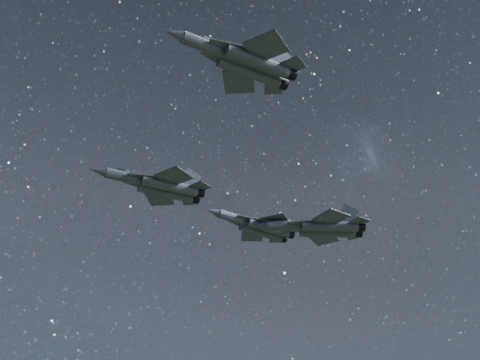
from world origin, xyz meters
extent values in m
cylinder|color=#3A3C48|center=(-14.01, 5.61, 145.08)|extent=(7.60, 2.80, 1.57)
cone|color=#3A3C48|center=(-18.77, 4.79, 145.08)|extent=(2.62, 1.79, 1.41)
ellipsoid|color=black|center=(-15.20, 5.40, 145.83)|extent=(2.54, 1.44, 0.77)
cube|color=#3A3C48|center=(-8.86, 6.49, 145.03)|extent=(8.39, 2.88, 1.31)
cylinder|color=#3A3C48|center=(-8.29, 5.56, 144.57)|extent=(8.60, 2.97, 1.57)
cylinder|color=#3A3C48|center=(-8.63, 7.55, 144.57)|extent=(8.60, 2.97, 1.57)
cylinder|color=black|center=(-3.73, 6.34, 144.57)|extent=(1.53, 1.65, 1.45)
cylinder|color=black|center=(-4.07, 8.33, 144.57)|extent=(1.53, 1.65, 1.45)
cube|color=#3A3C48|center=(-12.00, 4.57, 144.96)|extent=(5.26, 1.23, 0.12)
cube|color=#3A3C48|center=(-12.46, 7.25, 144.96)|extent=(5.29, 2.88, 0.12)
cube|color=#3A3C48|center=(-8.08, 3.15, 144.78)|extent=(5.73, 5.77, 0.20)
cube|color=#3A3C48|center=(-9.23, 9.89, 144.78)|extent=(5.18, 5.45, 0.20)
cube|color=#3A3C48|center=(-3.91, 4.98, 144.78)|extent=(3.39, 3.41, 0.15)
cube|color=#3A3C48|center=(-4.68, 9.55, 144.78)|extent=(3.04, 3.16, 0.15)
cube|color=#3A3C48|center=(-5.37, 5.81, 146.49)|extent=(3.51, 0.60, 3.58)
cube|color=#3A3C48|center=(-5.80, 8.29, 146.49)|extent=(3.43, 1.02, 3.58)
cylinder|color=#3A3C48|center=(3.08, 10.04, 142.87)|extent=(7.01, 3.64, 1.46)
cone|color=#3A3C48|center=(-1.15, 8.58, 142.87)|extent=(2.55, 1.97, 1.31)
ellipsoid|color=black|center=(2.02, 9.67, 143.57)|extent=(2.42, 1.65, 0.72)
cube|color=#3A3C48|center=(7.67, 11.63, 142.82)|extent=(7.70, 3.83, 1.21)
cylinder|color=#3A3C48|center=(8.33, 10.87, 142.40)|extent=(7.89, 3.94, 1.46)
cylinder|color=#3A3C48|center=(7.72, 12.63, 142.40)|extent=(7.89, 3.94, 1.46)
cylinder|color=black|center=(12.39, 12.27, 142.40)|extent=(1.59, 1.67, 1.35)
cylinder|color=black|center=(11.78, 14.04, 142.40)|extent=(1.59, 1.67, 1.35)
cube|color=#3A3C48|center=(5.08, 9.40, 142.76)|extent=(4.95, 1.70, 0.11)
cube|color=#3A3C48|center=(4.26, 11.78, 142.76)|extent=(4.72, 3.32, 0.11)
cube|color=#3A3C48|center=(8.89, 8.69, 142.59)|extent=(5.36, 5.29, 0.19)
cube|color=#3A3C48|center=(6.81, 14.69, 142.59)|extent=(4.36, 4.71, 0.19)
cube|color=#3A3C48|center=(12.44, 11.00, 142.59)|extent=(3.17, 3.15, 0.14)
cube|color=#3A3C48|center=(11.03, 15.06, 142.59)|extent=(2.55, 2.70, 0.14)
cube|color=#3A3C48|center=(10.97, 11.53, 144.18)|extent=(3.19, 0.95, 3.32)
cube|color=#3A3C48|center=(10.21, 13.74, 144.18)|extent=(3.03, 1.45, 3.32)
cylinder|color=#3A3C48|center=(-8.36, -24.41, 143.63)|extent=(6.58, 2.83, 1.36)
cone|color=#3A3C48|center=(-12.43, -25.38, 143.63)|extent=(2.32, 1.67, 1.22)
ellipsoid|color=black|center=(-9.38, -24.65, 144.28)|extent=(2.23, 1.37, 0.67)
cube|color=#3A3C48|center=(-3.96, -23.35, 143.58)|extent=(7.25, 2.94, 1.13)
cylinder|color=#3A3C48|center=(-3.42, -24.11, 143.19)|extent=(7.43, 3.03, 1.36)
cylinder|color=#3A3C48|center=(-3.83, -22.42, 143.19)|extent=(7.43, 3.03, 1.36)
cylinder|color=black|center=(0.48, -23.18, 143.19)|extent=(1.39, 1.48, 1.25)
cylinder|color=black|center=(0.07, -21.48, 143.19)|extent=(1.39, 1.48, 1.25)
cube|color=#3A3C48|center=(-6.56, -25.18, 143.52)|extent=(4.56, 1.16, 0.10)
cube|color=#3A3C48|center=(-7.11, -22.90, 143.52)|extent=(4.52, 2.75, 0.10)
cube|color=#3A3C48|center=(-3.10, -26.18, 143.36)|extent=(4.99, 4.98, 0.17)
cube|color=#3A3C48|center=(-4.48, -20.43, 143.36)|extent=(4.32, 4.60, 0.17)
cube|color=#3A3C48|center=(0.40, -24.36, 143.36)|extent=(2.95, 2.96, 0.13)
cube|color=#3A3C48|center=(-0.54, -20.46, 143.36)|extent=(2.54, 2.65, 0.13)
cube|color=#3A3C48|center=(-0.91, -23.73, 144.84)|extent=(3.02, 0.60, 3.10)
cube|color=#3A3C48|center=(-1.42, -21.62, 144.84)|extent=(2.92, 1.08, 3.10)
cylinder|color=#3A3C48|center=(11.19, 7.84, 141.58)|extent=(7.75, 3.22, 1.60)
cone|color=#3A3C48|center=(6.40, 8.91, 141.58)|extent=(2.71, 1.94, 1.43)
ellipsoid|color=black|center=(9.99, 8.11, 142.35)|extent=(2.62, 1.58, 0.79)
cube|color=#3A3C48|center=(16.39, 6.67, 141.53)|extent=(8.53, 3.34, 1.33)
cylinder|color=#3A3C48|center=(16.57, 5.58, 141.07)|extent=(8.75, 3.45, 1.60)
cylinder|color=#3A3C48|center=(17.02, 7.58, 141.07)|extent=(8.75, 3.45, 1.60)
cylinder|color=black|center=(21.17, 4.55, 141.07)|extent=(1.62, 1.73, 1.48)
cylinder|color=black|center=(21.62, 6.55, 141.07)|extent=(1.62, 1.73, 1.48)
cube|color=#3A3C48|center=(12.69, 6.08, 141.46)|extent=(5.33, 3.17, 0.12)
cube|color=#3A3C48|center=(13.30, 8.78, 141.46)|extent=(5.36, 1.28, 0.12)
cube|color=#3A3C48|center=(15.83, 3.22, 141.28)|extent=(5.13, 5.45, 0.20)
cube|color=#3A3C48|center=(17.36, 10.02, 141.28)|extent=(5.87, 5.87, 0.20)
cube|color=#3A3C48|center=(20.48, 3.34, 141.28)|extent=(3.01, 3.15, 0.15)
cube|color=#3A3C48|center=(21.51, 7.93, 141.28)|extent=(3.47, 3.48, 0.15)
cube|color=#3A3C48|center=(19.41, 4.68, 143.02)|extent=(3.45, 1.22, 3.65)
cube|color=#3A3C48|center=(19.97, 7.18, 143.02)|extent=(3.56, 0.66, 3.65)
camera|label=1|loc=(-15.98, -65.50, 102.28)|focal=42.00mm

